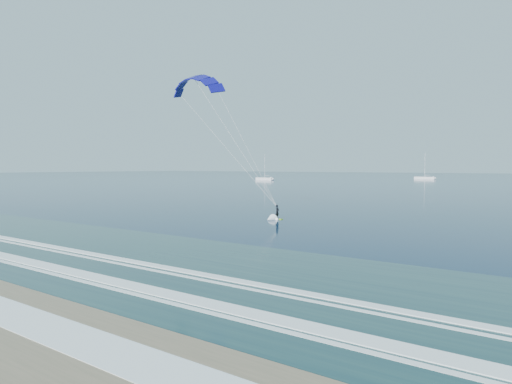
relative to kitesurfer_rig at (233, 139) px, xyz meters
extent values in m
cube|color=#1E423F|center=(8.76, -24.88, -9.43)|extent=(600.00, 22.00, 0.03)
cube|color=white|center=(8.76, -27.38, -9.41)|extent=(600.00, 1.10, 0.07)
cube|color=white|center=(8.76, -23.38, -9.41)|extent=(600.00, 0.70, 0.07)
cube|color=#7CBB16|center=(4.69, 2.42, -9.40)|extent=(1.34, 0.43, 0.08)
imported|color=black|center=(4.69, 2.42, -8.54)|extent=(0.43, 0.62, 1.65)
cone|color=white|center=(4.54, 1.12, -9.36)|extent=(1.31, 1.74, 1.10)
cube|color=silver|center=(-83.50, 128.03, -8.84)|extent=(8.53, 2.40, 1.20)
cylinder|color=silver|center=(-83.50, 128.03, -3.03)|extent=(0.18, 0.18, 10.42)
cylinder|color=silver|center=(-82.30, 128.03, -7.44)|extent=(2.60, 0.12, 0.12)
cube|color=silver|center=(-28.65, 185.99, -8.84)|extent=(9.53, 2.40, 1.20)
cylinder|color=silver|center=(-28.65, 185.99, -2.47)|extent=(0.18, 0.18, 11.54)
cylinder|color=silver|center=(-27.45, 185.99, -7.44)|extent=(2.60, 0.12, 0.12)
camera|label=1|loc=(33.83, -42.58, -3.21)|focal=32.00mm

